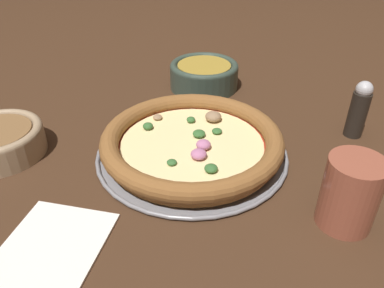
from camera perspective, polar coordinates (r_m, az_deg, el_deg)
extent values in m
plane|color=#3D2616|center=(0.66, 0.00, -1.62)|extent=(3.00, 3.00, 0.00)
cylinder|color=gray|center=(0.66, 0.00, -1.43)|extent=(0.33, 0.33, 0.01)
torus|color=gray|center=(0.66, 0.00, -1.25)|extent=(0.33, 0.33, 0.01)
cylinder|color=#A86B33|center=(0.65, 0.00, -0.54)|extent=(0.29, 0.29, 0.01)
torus|color=brown|center=(0.64, 0.00, 0.73)|extent=(0.31, 0.31, 0.03)
cylinder|color=#A32D19|center=(0.65, 0.00, -0.01)|extent=(0.26, 0.26, 0.00)
cylinder|color=beige|center=(0.64, 0.00, 0.16)|extent=(0.25, 0.25, 0.00)
ellipsoid|color=#33602D|center=(0.59, -3.11, -2.80)|extent=(0.02, 0.02, 0.01)
ellipsoid|color=#33602D|center=(0.66, 1.07, 1.59)|extent=(0.03, 0.03, 0.01)
ellipsoid|color=#33602D|center=(0.67, 3.82, 1.98)|extent=(0.02, 0.02, 0.01)
ellipsoid|color=#B26B93|center=(0.60, 1.02, -1.56)|extent=(0.03, 0.03, 0.02)
ellipsoid|color=#8E7051|center=(0.70, 3.26, 4.20)|extent=(0.04, 0.04, 0.02)
ellipsoid|color=#B26B93|center=(0.63, 1.97, 0.01)|extent=(0.03, 0.03, 0.02)
ellipsoid|color=#33602D|center=(0.57, 2.92, -3.73)|extent=(0.03, 0.03, 0.01)
ellipsoid|color=#33602D|center=(0.68, -6.74, 2.73)|extent=(0.02, 0.02, 0.01)
ellipsoid|color=#33602D|center=(0.70, -0.17, 3.73)|extent=(0.02, 0.02, 0.01)
ellipsoid|color=#8E7051|center=(0.71, -5.27, 4.09)|extent=(0.02, 0.02, 0.01)
cylinder|color=#334238|center=(0.89, 1.83, 10.20)|extent=(0.16, 0.16, 0.05)
torus|color=#334238|center=(0.88, 1.86, 11.76)|extent=(0.16, 0.16, 0.02)
cylinder|color=olive|center=(0.88, 1.86, 11.88)|extent=(0.12, 0.12, 0.00)
cylinder|color=brown|center=(0.54, 22.96, -6.90)|extent=(0.08, 0.08, 0.10)
cube|color=white|center=(0.52, -21.18, -15.13)|extent=(0.21, 0.20, 0.01)
cube|color=#B7B7BC|center=(0.53, -21.09, -14.32)|extent=(0.04, 0.12, 0.00)
cylinder|color=black|center=(0.76, 23.89, 4.11)|extent=(0.03, 0.03, 0.09)
sphere|color=#B2B2B7|center=(0.73, 24.78, 7.57)|extent=(0.03, 0.03, 0.03)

